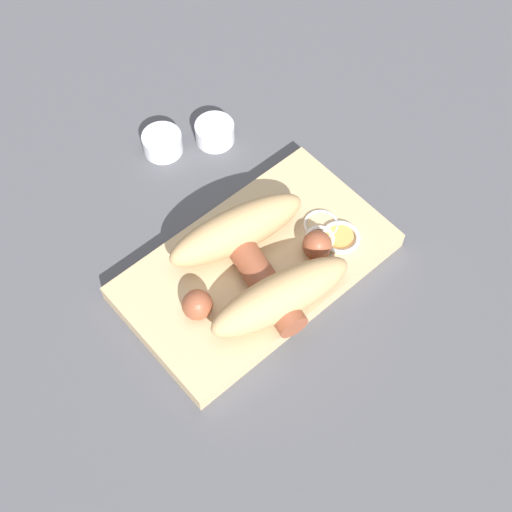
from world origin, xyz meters
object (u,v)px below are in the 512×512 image
Objects in this scene: condiment_cup_near at (215,133)px; condiment_cup_far at (163,144)px; sausage at (259,274)px; bread_roll at (258,262)px; food_tray at (256,266)px.

condiment_cup_near is 0.06m from condiment_cup_far.
sausage is at bearing 79.16° from condiment_cup_far.
condiment_cup_far is at bearing -100.84° from sausage.
bread_roll is 3.77× the size of condiment_cup_far.
condiment_cup_far is (0.06, -0.03, 0.00)m from condiment_cup_near.
sausage is at bearing 54.95° from food_tray.
bread_roll reaches higher than food_tray.
bread_roll reaches higher than condiment_cup_near.
condiment_cup_far is at bearing -99.88° from bread_roll.
food_tray is at bearing 63.65° from condiment_cup_near.
food_tray is 6.03× the size of condiment_cup_near.
condiment_cup_far is (-0.04, -0.21, -0.03)m from bread_roll.
bread_roll is 0.01m from sausage.
bread_roll is 0.21m from condiment_cup_far.
bread_roll reaches higher than condiment_cup_far.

